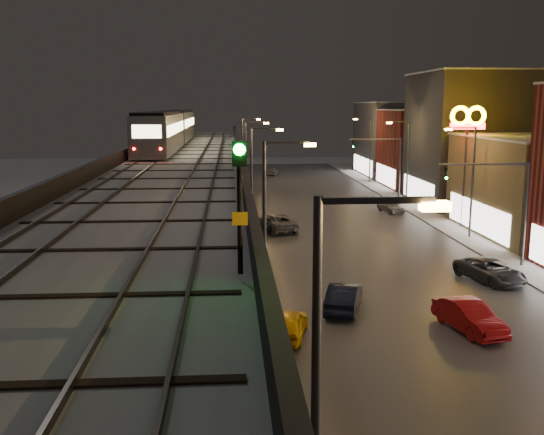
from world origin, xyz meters
name	(u,v)px	position (x,y,z in m)	size (l,w,h in m)	color
road_surface	(345,229)	(7.50, 35.00, 0.03)	(17.00, 120.00, 0.06)	#46474D
sidewalk_right	(457,227)	(17.50, 35.00, 0.07)	(4.00, 120.00, 0.14)	#9FA1A8
under_viaduct_pavement	(188,232)	(-6.00, 35.00, 0.03)	(11.00, 120.00, 0.06)	#9FA1A8
elevated_viaduct	(184,170)	(-6.00, 31.84, 5.62)	(9.00, 100.00, 6.30)	black
viaduct_trackbed	(183,160)	(-6.01, 31.97, 6.39)	(8.40, 100.00, 0.32)	#B2B7C1
viaduct_parapet_streetside	(239,154)	(-1.65, 32.00, 6.85)	(0.30, 100.00, 1.10)	black
viaduct_parapet_far	(127,155)	(-10.35, 32.00, 6.85)	(0.30, 100.00, 1.10)	black
building_d	(475,139)	(23.99, 48.00, 7.08)	(12.20, 13.20, 14.16)	#2E2E33
building_e	(432,149)	(23.99, 62.00, 5.08)	(12.20, 12.20, 10.16)	maroon
building_f	(402,139)	(23.99, 76.00, 5.58)	(12.20, 16.20, 11.16)	#444447
streetlight_left_0	(330,386)	(-0.43, -5.00, 5.24)	(2.57, 0.28, 9.00)	#38383A
streetlight_left_1	(270,218)	(-0.43, 13.00, 5.24)	(2.57, 0.28, 9.00)	#38383A
streetlight_left_2	(255,176)	(-0.43, 31.00, 5.24)	(2.57, 0.28, 9.00)	#38383A
streetlight_right_2	(470,174)	(16.73, 31.00, 5.24)	(2.56, 0.28, 9.00)	#38383A
streetlight_left_3	(248,157)	(-0.43, 49.00, 5.24)	(2.57, 0.28, 9.00)	#38383A
streetlight_right_3	(405,156)	(16.73, 49.00, 5.24)	(2.56, 0.28, 9.00)	#38383A
streetlight_left_4	(244,146)	(-0.43, 67.00, 5.24)	(2.57, 0.28, 9.00)	#38383A
streetlight_right_4	(368,145)	(16.73, 67.00, 5.24)	(2.56, 0.28, 9.00)	#38383A
traffic_light_rig_a	(509,201)	(15.84, 22.00, 4.50)	(6.10, 0.34, 7.00)	#38383A
traffic_light_rig_b	(390,160)	(15.84, 52.00, 4.50)	(6.10, 0.34, 7.00)	#38383A
subway_train	(170,128)	(-8.50, 47.58, 8.35)	(2.92, 35.59, 3.48)	gray
rail_signal	(240,181)	(-2.10, -1.83, 8.89)	(0.37, 0.44, 3.20)	black
car_taxi	(289,325)	(0.27, 10.53, 0.64)	(1.52, 3.78, 1.29)	yellow
car_near_white	(344,298)	(3.52, 14.09, 0.72)	(1.53, 4.39, 1.45)	black
car_mid_silver	(276,223)	(1.46, 34.74, 0.74)	(2.45, 5.32, 1.48)	slate
car_far_white	(272,171)	(4.07, 76.91, 0.61)	(1.45, 3.61, 1.23)	gray
car_onc_silver	(469,318)	(8.90, 10.74, 0.72)	(1.52, 4.35, 1.43)	maroon
car_onc_dark	(490,271)	(13.41, 18.77, 0.67)	(2.23, 4.83, 1.34)	#434750
car_onc_red	(391,206)	(13.68, 43.12, 0.66)	(1.56, 3.88, 1.32)	gray
sign_mcdonalds	(467,128)	(18.00, 35.20, 8.72)	(3.13, 0.37, 10.62)	#38383A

